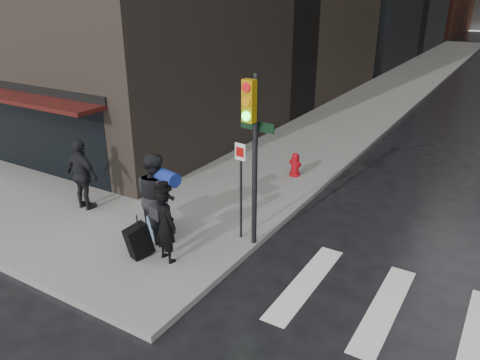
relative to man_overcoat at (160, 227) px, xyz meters
The scene contains 8 objects.
ground 1.07m from the man_overcoat, behind, with size 140.00×140.00×0.00m, color black.
sidewalk_left 27.02m from the man_overcoat, 91.19° to the left, with size 4.00×50.00×0.15m, color slate.
storefront 7.85m from the man_overcoat, 165.89° to the left, with size 8.40×1.11×2.83m.
man_overcoat is the anchor object (origin of this frame).
man_jeans 1.07m from the man_overcoat, 133.90° to the left, with size 1.42×1.21×2.06m.
man_greycoat 3.49m from the man_overcoat, 164.82° to the left, with size 1.13×0.51×1.88m.
traffic_light 2.67m from the man_overcoat, 50.50° to the left, with size 0.96×0.50×3.85m.
fire_hydrant 5.95m from the man_overcoat, 86.46° to the left, with size 0.43×0.33×0.74m.
Camera 1 is at (6.53, -6.56, 5.55)m, focal length 35.00 mm.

